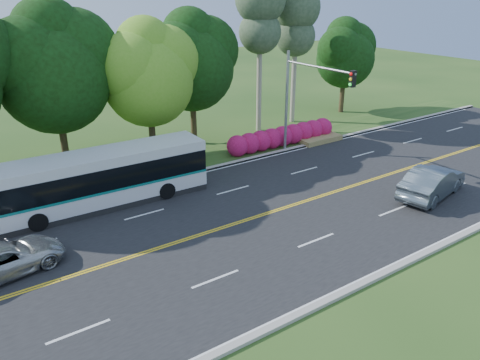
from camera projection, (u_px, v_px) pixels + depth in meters
ground at (277, 210)px, 24.68m from camera, size 120.00×120.00×0.00m
road at (277, 210)px, 24.67m from camera, size 60.00×14.00×0.02m
curb_north at (208, 169)px, 30.09m from camera, size 60.00×0.30×0.15m
curb_south at (386, 272)px, 19.20m from camera, size 60.00×0.30×0.15m
grass_verge at (194, 161)px, 31.51m from camera, size 60.00×4.00×0.10m
lane_markings at (276, 210)px, 24.62m from camera, size 57.60×13.82×0.00m
tree_row at (91, 60)px, 28.64m from camera, size 44.70×9.10×13.84m
bougainvillea_hedge at (285, 136)px, 34.35m from camera, size 9.50×2.25×1.50m
traffic_signal at (306, 90)px, 30.38m from camera, size 0.42×6.10×7.00m
transit_bus at (102, 180)px, 24.72m from camera, size 11.32×2.70×2.95m
sedan at (432, 182)px, 25.98m from camera, size 5.45×2.84×1.71m
suv at (6, 259)px, 19.06m from camera, size 4.93×2.90×1.29m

